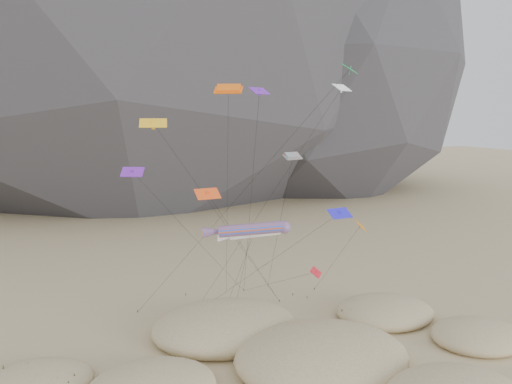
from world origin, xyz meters
The scene contains 8 objects.
dunes centered at (-1.20, 3.45, 0.77)m, with size 51.50×37.31×4.07m.
dune_grass centered at (-1.43, 4.59, 0.85)m, with size 42.82×28.99×1.57m.
kite_stakes centered at (2.07, 23.04, 0.15)m, with size 22.63×6.50×0.30m.
rainbow_tube_kite centered at (-2.59, 9.41, 12.24)m, with size 7.53×14.25×13.14m.
white_tube_kite centered at (-1.81, 10.86, 11.40)m, with size 6.13×11.85×12.02m.
orange_parafoil centered at (-3.91, 10.99, 24.53)m, with size 6.03×17.08×25.35m.
multi_parafoil centered at (3.17, 12.51, 18.25)m, with size 4.18×14.55×18.95m.
delta_kites centered at (1.48, 11.58, 18.17)m, with size 25.43×18.52×27.36m.
Camera 1 is at (-17.91, -32.26, 22.63)m, focal length 35.00 mm.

